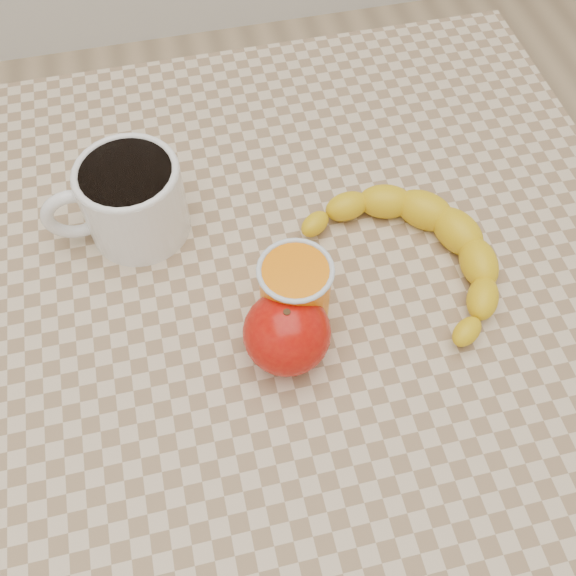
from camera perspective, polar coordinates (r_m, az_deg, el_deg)
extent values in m
plane|color=tan|center=(1.35, 0.00, -17.89)|extent=(3.00, 3.00, 0.00)
cube|color=#C6AE8C|center=(0.67, 0.00, -1.85)|extent=(0.80, 0.80, 0.04)
cube|color=olive|center=(0.71, 0.00, -3.90)|extent=(0.74, 0.74, 0.06)
cylinder|color=olive|center=(1.20, -20.54, -0.16)|extent=(0.05, 0.05, 0.71)
cylinder|color=olive|center=(1.24, 12.16, 6.08)|extent=(0.05, 0.05, 0.71)
cylinder|color=white|center=(0.69, -13.52, 7.52)|extent=(0.11, 0.11, 0.09)
cylinder|color=black|center=(0.66, -14.21, 9.73)|extent=(0.09, 0.09, 0.01)
torus|color=white|center=(0.66, -14.28, 9.95)|extent=(0.11, 0.11, 0.01)
torus|color=white|center=(0.69, -18.42, 6.22)|extent=(0.07, 0.02, 0.07)
cylinder|color=orange|center=(0.61, 0.63, -0.52)|extent=(0.07, 0.07, 0.08)
torus|color=silver|center=(0.57, 0.67, 1.61)|extent=(0.07, 0.07, 0.01)
ellipsoid|color=#A00705|center=(0.59, -0.10, -4.00)|extent=(0.09, 0.09, 0.08)
cylinder|color=#382311|center=(0.56, -0.10, -2.45)|extent=(0.01, 0.01, 0.01)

